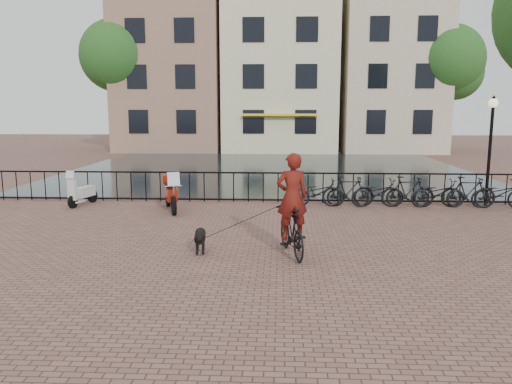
{
  "coord_description": "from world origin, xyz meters",
  "views": [
    {
      "loc": [
        0.56,
        -8.53,
        3.17
      ],
      "look_at": [
        0.0,
        3.0,
        1.2
      ],
      "focal_mm": 35.0,
      "sensor_mm": 36.0,
      "label": 1
    }
  ],
  "objects_px": {
    "cyclist": "(292,211)",
    "dog": "(200,239)",
    "scooter": "(82,187)",
    "motorcycle": "(170,190)",
    "lamp_post": "(491,133)"
  },
  "relations": [
    {
      "from": "lamp_post",
      "to": "scooter",
      "type": "relative_size",
      "value": 2.51
    },
    {
      "from": "cyclist",
      "to": "dog",
      "type": "bearing_deg",
      "value": -17.58
    },
    {
      "from": "lamp_post",
      "to": "motorcycle",
      "type": "relative_size",
      "value": 1.82
    },
    {
      "from": "scooter",
      "to": "dog",
      "type": "bearing_deg",
      "value": -33.37
    },
    {
      "from": "lamp_post",
      "to": "cyclist",
      "type": "distance_m",
      "value": 8.66
    },
    {
      "from": "cyclist",
      "to": "dog",
      "type": "xyz_separation_m",
      "value": [
        -2.01,
        0.13,
        -0.69
      ]
    },
    {
      "from": "scooter",
      "to": "cyclist",
      "type": "bearing_deg",
      "value": -23.94
    },
    {
      "from": "dog",
      "to": "scooter",
      "type": "relative_size",
      "value": 0.66
    },
    {
      "from": "lamp_post",
      "to": "dog",
      "type": "bearing_deg",
      "value": -146.44
    },
    {
      "from": "cyclist",
      "to": "motorcycle",
      "type": "xyz_separation_m",
      "value": [
        -3.63,
        4.58,
        -0.33
      ]
    },
    {
      "from": "dog",
      "to": "motorcycle",
      "type": "height_order",
      "value": "motorcycle"
    },
    {
      "from": "motorcycle",
      "to": "scooter",
      "type": "distance_m",
      "value": 3.14
    },
    {
      "from": "cyclist",
      "to": "scooter",
      "type": "xyz_separation_m",
      "value": [
        -6.69,
        5.3,
        -0.37
      ]
    },
    {
      "from": "lamp_post",
      "to": "motorcycle",
      "type": "height_order",
      "value": "lamp_post"
    },
    {
      "from": "lamp_post",
      "to": "dog",
      "type": "height_order",
      "value": "lamp_post"
    }
  ]
}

